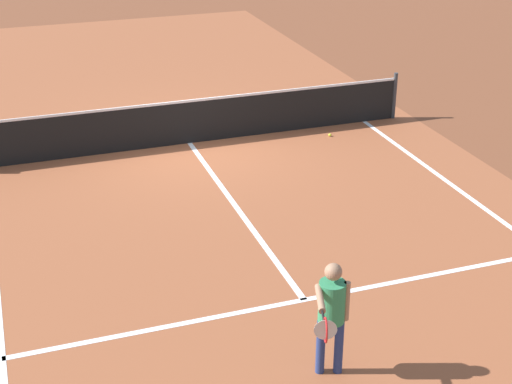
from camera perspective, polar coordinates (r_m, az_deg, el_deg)
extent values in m
plane|color=brown|center=(16.50, -4.92, 3.62)|extent=(60.00, 60.00, 0.00)
cube|color=#9E5433|center=(16.50, -4.92, 3.62)|extent=(10.62, 24.40, 0.00)
cube|color=white|center=(10.82, -18.35, -10.21)|extent=(0.10, 11.89, 0.01)
cube|color=white|center=(11.06, 3.57, -7.94)|extent=(8.22, 0.10, 0.01)
cube|color=white|center=(13.67, -1.53, -1.01)|extent=(0.10, 6.40, 0.01)
cylinder|color=#33383D|center=(18.03, 10.17, 7.00)|extent=(0.09, 0.09, 1.07)
cube|color=black|center=(16.34, -4.98, 5.10)|extent=(9.68, 0.02, 0.91)
cube|color=white|center=(16.18, -5.04, 6.70)|extent=(9.68, 0.03, 0.05)
cylinder|color=navy|center=(9.57, 6.12, -11.26)|extent=(0.11, 0.11, 0.75)
cylinder|color=navy|center=(9.55, 4.79, -11.30)|extent=(0.11, 0.11, 0.75)
cylinder|color=#338C59|center=(9.19, 5.62, -8.06)|extent=(0.32, 0.32, 0.53)
sphere|color=#A87A5B|center=(8.98, 5.73, -5.88)|extent=(0.21, 0.21, 0.21)
cylinder|color=#A87A5B|center=(9.21, 6.68, -8.00)|extent=(0.08, 0.08, 0.51)
cylinder|color=#A87A5B|center=(8.84, 4.75, -7.84)|extent=(0.23, 0.51, 0.08)
cylinder|color=black|center=(8.54, 4.99, -9.17)|extent=(0.09, 0.22, 0.03)
torus|color=red|center=(8.35, 5.15, -10.10)|extent=(0.11, 0.27, 0.28)
cylinder|color=silver|center=(8.35, 5.15, -10.10)|extent=(0.24, 0.08, 0.25)
sphere|color=#CCE033|center=(16.87, 5.48, 4.21)|extent=(0.07, 0.07, 0.07)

